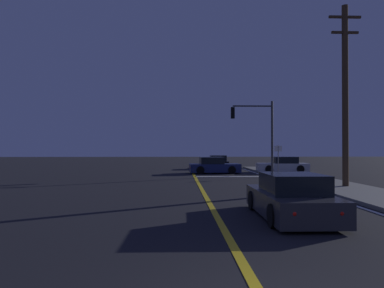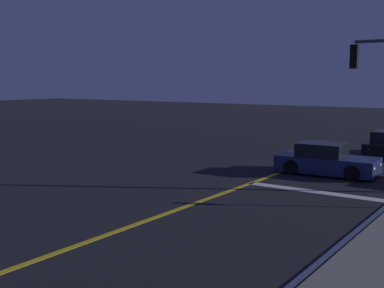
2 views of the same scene
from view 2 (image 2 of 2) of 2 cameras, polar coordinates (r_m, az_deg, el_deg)
lane_line_center at (r=11.71m, az=-18.32°, el=-12.88°), size 0.20×40.16×0.01m
stop_bar at (r=18.34m, az=14.41°, el=-5.41°), size 5.48×0.50×0.01m
car_lead_oncoming_navy at (r=21.82m, az=15.20°, el=-1.88°), size 4.21×2.13×1.34m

